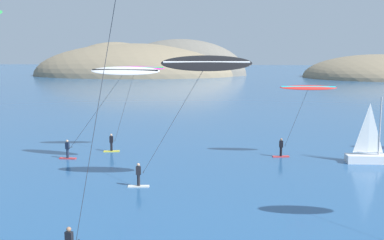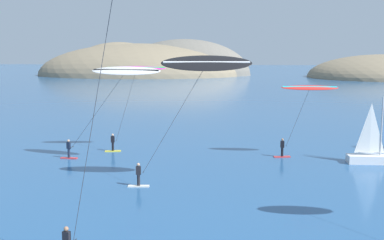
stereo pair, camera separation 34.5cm
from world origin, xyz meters
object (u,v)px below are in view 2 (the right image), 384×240
object	(u,v)px
sailboat_near	(380,156)
kitesurfer_white	(121,77)
kitesurfer_red	(307,94)
kitesurfer_magenta	(134,76)
kitesurfer_black	(202,70)
kitesurfer_pink	(109,12)

from	to	relation	value
sailboat_near	kitesurfer_white	size ratio (longest dim) A/B	0.62
kitesurfer_red	kitesurfer_magenta	world-z (taller)	kitesurfer_magenta
sailboat_near	kitesurfer_red	bearing A→B (deg)	165.64
sailboat_near	kitesurfer_magenta	distance (m)	22.91
kitesurfer_white	kitesurfer_black	bearing A→B (deg)	-41.70
sailboat_near	kitesurfer_magenta	bearing A→B (deg)	173.36
kitesurfer_red	kitesurfer_magenta	distance (m)	15.81
kitesurfer_pink	kitesurfer_magenta	distance (m)	25.33
kitesurfer_black	kitesurfer_pink	bearing A→B (deg)	-101.22
sailboat_near	kitesurfer_pink	world-z (taller)	kitesurfer_pink
kitesurfer_red	kitesurfer_pink	distance (m)	26.58
kitesurfer_black	kitesurfer_red	bearing A→B (deg)	51.20
kitesurfer_white	sailboat_near	bearing A→B (deg)	5.95
kitesurfer_white	kitesurfer_magenta	xyz separation A→B (m)	(-0.02, 4.81, -0.17)
kitesurfer_red	kitesurfer_black	xyz separation A→B (m)	(-8.34, -10.37, 2.51)
sailboat_near	kitesurfer_red	distance (m)	8.08
kitesurfer_white	kitesurfer_magenta	bearing A→B (deg)	90.28
kitesurfer_black	sailboat_near	bearing A→B (deg)	31.40
kitesurfer_red	kitesurfer_pink	size ratio (longest dim) A/B	0.52
kitesurfer_red	kitesurfer_white	distance (m)	16.23
kitesurfer_red	kitesurfer_magenta	xyz separation A→B (m)	(-15.71, 0.98, 1.50)
sailboat_near	kitesurfer_pink	distance (m)	29.77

